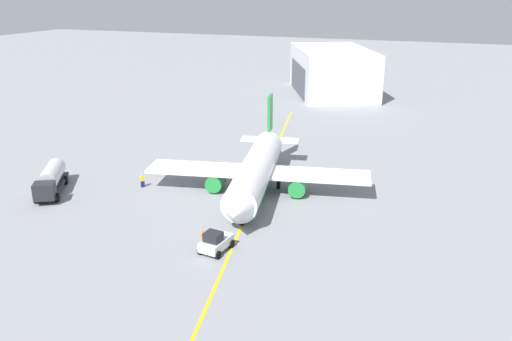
% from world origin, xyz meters
% --- Properties ---
extents(ground_plane, '(400.00, 400.00, 0.00)m').
position_xyz_m(ground_plane, '(0.00, 0.00, 0.00)').
color(ground_plane, gray).
extents(airplane, '(29.53, 28.47, 9.93)m').
position_xyz_m(airplane, '(-0.44, -0.09, 2.78)').
color(airplane, white).
rests_on(airplane, ground).
extents(fuel_tanker, '(9.73, 7.10, 3.15)m').
position_xyz_m(fuel_tanker, '(8.83, -24.18, 1.72)').
color(fuel_tanker, '#2D2D33').
rests_on(fuel_tanker, ground).
extents(pushback_tug, '(3.82, 2.69, 2.20)m').
position_xyz_m(pushback_tug, '(15.65, 1.70, 1.01)').
color(pushback_tug, silver).
rests_on(pushback_tug, ground).
extents(refueling_worker, '(0.63, 0.61, 1.71)m').
position_xyz_m(refueling_worker, '(3.26, -14.45, 0.82)').
color(refueling_worker, navy).
rests_on(refueling_worker, ground).
extents(safety_cone_nose, '(0.62, 0.62, 0.69)m').
position_xyz_m(safety_cone_nose, '(13.13, -0.92, 0.35)').
color(safety_cone_nose, '#F2590F').
rests_on(safety_cone_nose, ground).
extents(distant_hangar, '(33.33, 26.95, 10.60)m').
position_xyz_m(distant_hangar, '(-66.43, -5.85, 5.29)').
color(distant_hangar, silver).
rests_on(distant_hangar, ground).
extents(taxi_line_marking, '(87.97, 18.16, 0.01)m').
position_xyz_m(taxi_line_marking, '(0.00, 0.00, 0.01)').
color(taxi_line_marking, yellow).
rests_on(taxi_line_marking, ground).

